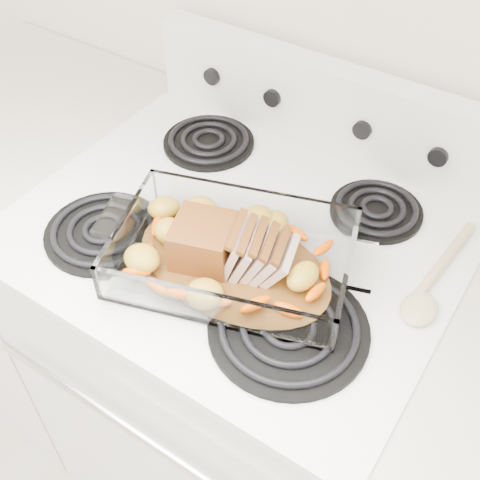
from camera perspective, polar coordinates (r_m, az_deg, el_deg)
The scene contains 6 objects.
electric_range at distance 1.44m, azimuth 0.21°, elevation -11.42°, with size 0.78×0.70×1.12m.
counter_left at distance 1.77m, azimuth -18.09°, elevation -1.12°, with size 0.58×0.68×0.93m.
baking_dish at distance 0.99m, azimuth -0.64°, elevation -1.84°, with size 0.38×0.25×0.07m.
pork_roast at distance 0.98m, azimuth -1.59°, elevation -0.36°, with size 0.20×0.10×0.08m.
roast_vegetables at distance 1.01m, azimuth 0.27°, elevation -0.28°, with size 0.34×0.18×0.04m.
wooden_spoon at distance 1.02m, azimuth 17.64°, elevation -4.24°, with size 0.06×0.27×0.02m.
Camera 1 is at (0.43, 1.00, 1.69)m, focal length 45.00 mm.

